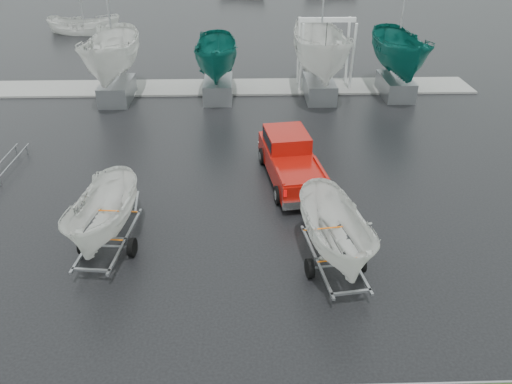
{
  "coord_description": "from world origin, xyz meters",
  "views": [
    {
      "loc": [
        0.98,
        -16.74,
        9.76
      ],
      "look_at": [
        1.41,
        -1.91,
        1.2
      ],
      "focal_mm": 35.0,
      "sensor_mm": 36.0,
      "label": 1
    }
  ],
  "objects_px": {
    "pickup_truck": "(290,157)",
    "boat_hoist": "(326,43)",
    "trailer_hitched": "(340,193)",
    "trailer_parked": "(98,178)"
  },
  "relations": [
    {
      "from": "pickup_truck",
      "to": "boat_hoist",
      "type": "bearing_deg",
      "value": 67.27
    },
    {
      "from": "trailer_hitched",
      "to": "trailer_parked",
      "type": "height_order",
      "value": "trailer_hitched"
    },
    {
      "from": "pickup_truck",
      "to": "trailer_hitched",
      "type": "height_order",
      "value": "trailer_hitched"
    },
    {
      "from": "trailer_parked",
      "to": "pickup_truck",
      "type": "bearing_deg",
      "value": 43.76
    },
    {
      "from": "pickup_truck",
      "to": "trailer_parked",
      "type": "distance_m",
      "value": 8.09
    },
    {
      "from": "pickup_truck",
      "to": "trailer_hitched",
      "type": "xyz_separation_m",
      "value": [
        0.83,
        -6.05,
        1.82
      ]
    },
    {
      "from": "trailer_parked",
      "to": "trailer_hitched",
      "type": "bearing_deg",
      "value": -3.7
    },
    {
      "from": "trailer_parked",
      "to": "boat_hoist",
      "type": "relative_size",
      "value": 1.19
    },
    {
      "from": "trailer_hitched",
      "to": "trailer_parked",
      "type": "xyz_separation_m",
      "value": [
        -7.07,
        1.21,
        -0.07
      ]
    },
    {
      "from": "boat_hoist",
      "to": "pickup_truck",
      "type": "bearing_deg",
      "value": -104.94
    }
  ]
}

